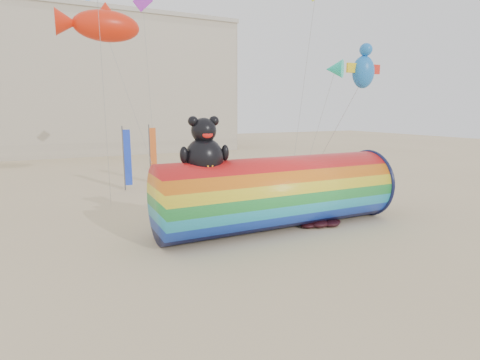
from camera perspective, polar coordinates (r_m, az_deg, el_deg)
name	(u,v)px	position (r m, az deg, el deg)	size (l,w,h in m)	color
ground	(244,228)	(20.77, 0.57, -7.31)	(160.00, 160.00, 0.00)	#CCB58C
hotel_building	(29,83)	(63.86, -29.48, 12.69)	(60.40, 15.40, 20.60)	#B7AD99
windsock_assembly	(278,191)	(20.55, 5.75, -1.62)	(13.47, 4.10, 6.21)	red
kite_handler	(310,205)	(22.51, 10.68, -3.75)	(0.65, 0.42, 1.77)	slate
fabric_bundle	(321,223)	(21.47, 12.27, -6.48)	(2.62, 1.35, 0.41)	#36090E
festival_banners	(163,154)	(33.47, -11.73, 3.88)	(7.89, 2.29, 5.20)	#59595E
flying_kites	(157,33)	(26.40, -12.58, 21.07)	(29.21, 15.93, 8.04)	red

